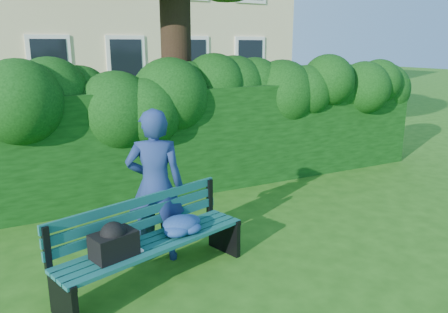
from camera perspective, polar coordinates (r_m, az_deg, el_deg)
ground at (r=6.05m, az=2.67°, el=-10.02°), size 80.00×80.00×0.00m
hedge at (r=7.66m, az=-5.55°, el=2.28°), size 10.00×1.00×1.80m
park_bench at (r=4.79m, az=-9.47°, el=-10.38°), size 2.23×1.16×0.89m
man_reading at (r=5.13m, az=-8.99°, el=-3.83°), size 0.78×0.65×1.82m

